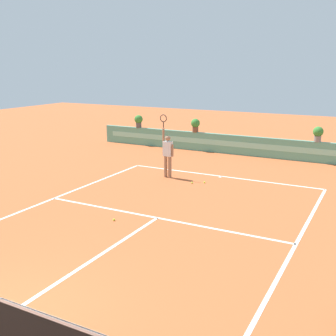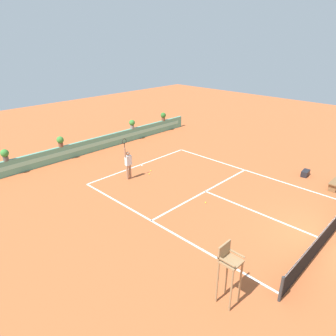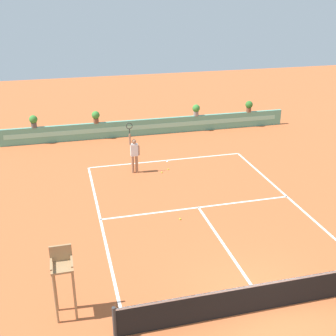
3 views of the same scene
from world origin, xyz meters
The scene contains 10 objects.
ground_plane centered at (0.00, 6.00, 0.00)m, with size 60.00×60.00×0.00m, color #B2562D.
court_lines centered at (0.00, 6.72, 0.00)m, with size 8.32×11.94×0.01m.
back_wall_barrier centered at (0.00, 16.39, 0.50)m, with size 18.00×0.21×1.00m.
tennis_player centered at (-1.92, 10.72, 1.05)m, with size 0.62×0.23×2.58m.
tennis_ball_near_baseline centered at (-0.23, 10.62, 0.03)m, with size 0.07×0.07×0.07m, color #CCE033.
tennis_ball_mid_court centered at (-1.03, 5.60, 0.03)m, with size 0.07×0.07×0.07m, color #CCE033.
tennis_ball_by_sideline centered at (-0.63, 10.32, 0.03)m, with size 0.07×0.07×0.07m, color #CCE033.
potted_plant_right centered at (3.08, 16.39, 1.41)m, with size 0.48×0.48×0.72m.
potted_plant_far_left centered at (-6.79, 16.39, 1.41)m, with size 0.48×0.48×0.72m.
potted_plant_left centered at (-3.21, 16.39, 1.41)m, with size 0.48×0.48×0.72m.
Camera 1 is at (5.80, -3.95, 4.50)m, focal length 44.42 mm.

